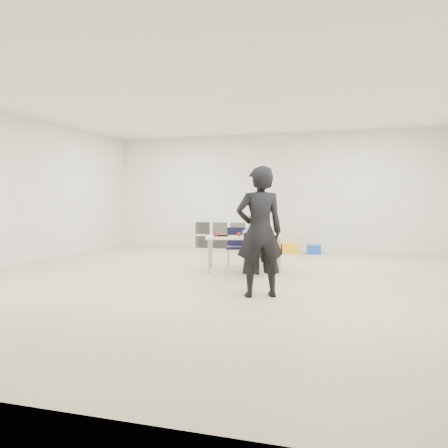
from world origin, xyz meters
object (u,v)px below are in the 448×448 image
(chair_near, at_px, (254,254))
(cubby_shelf, at_px, (222,235))
(child, at_px, (254,241))
(adult, at_px, (260,232))
(table, at_px, (244,254))

(chair_near, bearing_deg, cubby_shelf, 99.40)
(chair_near, height_order, child, child)
(cubby_shelf, relative_size, adult, 0.85)
(adult, bearing_deg, cubby_shelf, -94.40)
(child, distance_m, cubby_shelf, 4.14)
(chair_near, relative_size, child, 0.63)
(chair_near, relative_size, cubby_shelf, 0.50)
(table, relative_size, adult, 0.86)
(cubby_shelf, bearing_deg, table, -66.58)
(chair_near, bearing_deg, child, 0.00)
(table, xyz_separation_m, child, (0.28, -0.48, 0.26))
(table, height_order, cubby_shelf, cubby_shelf)
(chair_near, xyz_separation_m, adult, (0.44, -1.52, 0.47))
(table, xyz_separation_m, chair_near, (0.28, -0.48, 0.05))
(child, height_order, cubby_shelf, child)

